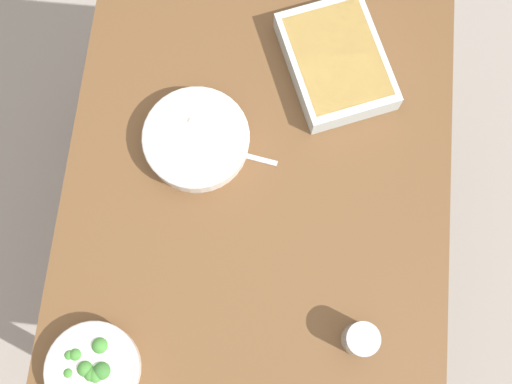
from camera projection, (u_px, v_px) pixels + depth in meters
ground_plane at (256, 244)px, 2.14m from camera, size 6.00×6.00×0.00m
dining_table at (256, 201)px, 1.51m from camera, size 1.20×0.90×0.74m
stew_bowl at (196, 139)px, 1.42m from camera, size 0.25×0.25×0.06m
broccoli_bowl at (93, 369)px, 1.29m from camera, size 0.20×0.20×0.07m
baking_dish at (336, 61)px, 1.46m from camera, size 0.36×0.32×0.06m
drink_cup at (360, 339)px, 1.30m from camera, size 0.07×0.07×0.08m
spoon_by_stew at (231, 152)px, 1.44m from camera, size 0.05×0.18×0.01m
spoon_by_broccoli at (90, 350)px, 1.33m from camera, size 0.16×0.10×0.01m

